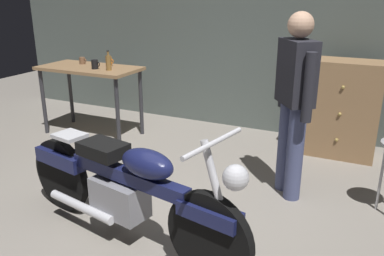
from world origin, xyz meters
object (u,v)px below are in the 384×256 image
object	(u,v)px
mug_black_matte	(95,64)
bottle	(109,62)
wooden_dresser	(342,109)
mug_brown_stoneware	(82,61)
mug_orange_travel	(109,61)
person_standing	(295,99)
motorcycle	(125,187)

from	to	relation	value
mug_black_matte	bottle	xyz separation A→B (m)	(0.21, -0.01, 0.04)
wooden_dresser	mug_brown_stoneware	distance (m)	3.31
mug_black_matte	mug_orange_travel	size ratio (longest dim) A/B	1.04
person_standing	bottle	xyz separation A→B (m)	(-2.35, 0.47, 0.07)
mug_brown_stoneware	person_standing	bearing A→B (deg)	-13.12
mug_orange_travel	bottle	world-z (taller)	bottle
wooden_dresser	bottle	distance (m)	2.80
mug_orange_travel	mug_brown_stoneware	xyz separation A→B (m)	(-0.40, -0.04, -0.01)
motorcycle	wooden_dresser	world-z (taller)	wooden_dresser
motorcycle	wooden_dresser	bearing A→B (deg)	74.71
person_standing	bottle	size ratio (longest dim) A/B	6.93
mug_brown_stoneware	bottle	distance (m)	0.62
person_standing	bottle	world-z (taller)	person_standing
wooden_dresser	mug_black_matte	xyz separation A→B (m)	(-2.87, -0.74, 0.41)
motorcycle	wooden_dresser	size ratio (longest dim) A/B	1.96
motorcycle	mug_black_matte	world-z (taller)	mug_black_matte
bottle	mug_black_matte	bearing A→B (deg)	178.51
mug_orange_travel	bottle	size ratio (longest dim) A/B	0.48
motorcycle	mug_black_matte	distance (m)	2.44
mug_black_matte	mug_brown_stoneware	distance (m)	0.42
wooden_dresser	mug_orange_travel	bearing A→B (deg)	-170.16
mug_brown_stoneware	bottle	world-z (taller)	bottle
mug_black_matte	mug_orange_travel	distance (m)	0.25
mug_brown_stoneware	bottle	bearing A→B (deg)	-19.88
motorcycle	bottle	distance (m)	2.31
mug_orange_travel	bottle	bearing A→B (deg)	-53.90
wooden_dresser	mug_brown_stoneware	bearing A→B (deg)	-170.62
bottle	mug_brown_stoneware	bearing A→B (deg)	160.12
person_standing	wooden_dresser	bearing A→B (deg)	-51.03
person_standing	mug_orange_travel	size ratio (longest dim) A/B	14.53
mug_black_matte	mug_brown_stoneware	world-z (taller)	mug_black_matte
wooden_dresser	mug_black_matte	distance (m)	2.99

